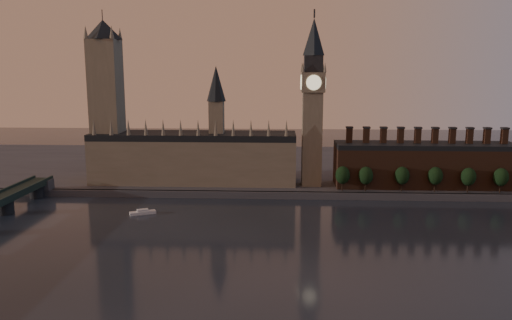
{
  "coord_description": "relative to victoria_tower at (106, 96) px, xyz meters",
  "views": [
    {
      "loc": [
        -10.63,
        -198.35,
        74.96
      ],
      "look_at": [
        -22.26,
        55.0,
        29.45
      ],
      "focal_mm": 35.0,
      "sensor_mm": 36.0,
      "label": 1
    }
  ],
  "objects": [
    {
      "name": "victoria_tower",
      "position": [
        0.0,
        0.0,
        0.0
      ],
      "size": [
        24.0,
        24.0,
        108.0
      ],
      "color": "#796A56",
      "rests_on": "north_bank"
    },
    {
      "name": "embankment_tree_4",
      "position": [
        221.21,
        -21.09,
        -45.62
      ],
      "size": [
        8.6,
        8.6,
        14.88
      ],
      "color": "black",
      "rests_on": "north_bank"
    },
    {
      "name": "embankment_tree_3",
      "position": [
        202.47,
        -19.52,
        -45.62
      ],
      "size": [
        8.6,
        8.6,
        14.88
      ],
      "color": "black",
      "rests_on": "north_bank"
    },
    {
      "name": "embankment_tree_1",
      "position": [
        161.38,
        -20.54,
        -45.62
      ],
      "size": [
        8.6,
        8.6,
        14.88
      ],
      "color": "black",
      "rests_on": "north_bank"
    },
    {
      "name": "ground",
      "position": [
        120.0,
        -115.0,
        -59.09
      ],
      "size": [
        900.0,
        900.0,
        0.0
      ],
      "primitive_type": "plane",
      "color": "black",
      "rests_on": "ground"
    },
    {
      "name": "big_ben",
      "position": [
        130.0,
        -5.0,
        -2.26
      ],
      "size": [
        15.0,
        15.0,
        107.0
      ],
      "color": "#796A56",
      "rests_on": "north_bank"
    },
    {
      "name": "embankment_tree_2",
      "position": [
        182.96,
        -19.55,
        -45.62
      ],
      "size": [
        8.6,
        8.6,
        14.88
      ],
      "color": "black",
      "rests_on": "north_bank"
    },
    {
      "name": "palace_of_westminster",
      "position": [
        55.59,
        -0.09,
        -37.46
      ],
      "size": [
        130.0,
        30.3,
        74.0
      ],
      "color": "#796A56",
      "rests_on": "north_bank"
    },
    {
      "name": "north_bank",
      "position": [
        120.0,
        63.04,
        -57.09
      ],
      "size": [
        900.0,
        182.0,
        4.0
      ],
      "color": "#46464B",
      "rests_on": "ground"
    },
    {
      "name": "chimney_block",
      "position": [
        200.0,
        -5.0,
        -41.27
      ],
      "size": [
        110.0,
        25.0,
        37.0
      ],
      "color": "#4B2C1D",
      "rests_on": "north_bank"
    },
    {
      "name": "river_boat",
      "position": [
        37.64,
        -61.31,
        -58.05
      ],
      "size": [
        13.89,
        9.02,
        2.7
      ],
      "rotation": [
        0.0,
        0.0,
        0.42
      ],
      "color": "silver",
      "rests_on": "ground"
    },
    {
      "name": "embankment_tree_0",
      "position": [
        147.77,
        -19.73,
        -45.62
      ],
      "size": [
        8.6,
        8.6,
        14.88
      ],
      "color": "black",
      "rests_on": "north_bank"
    },
    {
      "name": "embankment_tree_5",
      "position": [
        239.89,
        -21.23,
        -45.62
      ],
      "size": [
        8.6,
        8.6,
        14.88
      ],
      "color": "black",
      "rests_on": "north_bank"
    }
  ]
}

